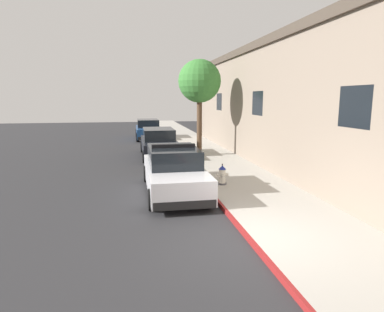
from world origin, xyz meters
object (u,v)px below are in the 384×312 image
at_px(parked_car_silver_ahead, 159,143).
at_px(street_tree, 200,82).
at_px(fire_hydrant, 222,175).
at_px(police_cruiser, 174,171).
at_px(parked_car_dark_far, 148,130).

distance_m(parked_car_silver_ahead, street_tree, 4.03).
xyz_separation_m(parked_car_silver_ahead, fire_hydrant, (1.72, -7.02, -0.26)).
height_order(police_cruiser, parked_car_silver_ahead, police_cruiser).
relative_size(parked_car_silver_ahead, street_tree, 0.94).
bearing_deg(parked_car_silver_ahead, fire_hydrant, -76.21).
bearing_deg(parked_car_dark_far, police_cruiser, -89.60).
xyz_separation_m(fire_hydrant, street_tree, (0.45, 6.41, 3.60)).
distance_m(police_cruiser, street_tree, 7.79).
xyz_separation_m(parked_car_dark_far, fire_hydrant, (1.91, -15.39, -0.26)).
bearing_deg(fire_hydrant, police_cruiser, -171.67).
distance_m(parked_car_silver_ahead, parked_car_dark_far, 8.36).
distance_m(parked_car_dark_far, fire_hydrant, 15.51).
relative_size(police_cruiser, street_tree, 0.94).
xyz_separation_m(police_cruiser, fire_hydrant, (1.80, 0.26, -0.26)).
height_order(police_cruiser, parked_car_dark_far, police_cruiser).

